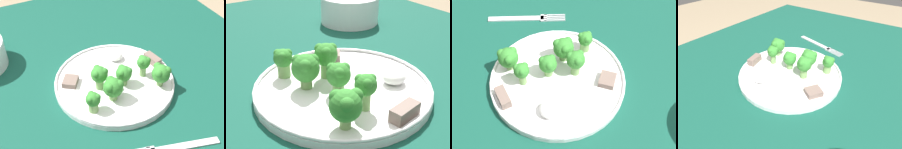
# 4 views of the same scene
# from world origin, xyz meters

# --- Properties ---
(table) EXTENTS (1.11, 1.10, 0.74)m
(table) POSITION_xyz_m (0.00, 0.00, 0.64)
(table) COLOR #114738
(table) RESTS_ON ground_plane
(dinner_plate) EXTENTS (0.29, 0.29, 0.02)m
(dinner_plate) POSITION_xyz_m (0.04, -0.10, 0.74)
(dinner_plate) COLOR white
(dinner_plate) RESTS_ON table
(fork) EXTENTS (0.07, 0.20, 0.00)m
(fork) POSITION_xyz_m (-0.18, -0.12, 0.74)
(fork) COLOR silver
(fork) RESTS_ON table
(broccoli_floret_near_rim_left) EXTENTS (0.03, 0.03, 0.06)m
(broccoli_floret_near_rim_left) POSITION_xyz_m (0.03, -0.17, 0.78)
(broccoli_floret_near_rim_left) COLOR #709E56
(broccoli_floret_near_rim_left) RESTS_ON dinner_plate
(broccoli_floret_center_left) EXTENTS (0.04, 0.04, 0.05)m
(broccoli_floret_center_left) POSITION_xyz_m (0.02, -0.11, 0.78)
(broccoli_floret_center_left) COLOR #709E56
(broccoli_floret_center_left) RESTS_ON dinner_plate
(broccoli_floret_back_left) EXTENTS (0.04, 0.04, 0.06)m
(broccoli_floret_back_left) POSITION_xyz_m (0.04, -0.06, 0.79)
(broccoli_floret_back_left) COLOR #709E56
(broccoli_floret_back_left) RESTS_ON dinner_plate
(broccoli_floret_front_left) EXTENTS (0.03, 0.03, 0.05)m
(broccoli_floret_front_left) POSITION_xyz_m (-0.02, -0.01, 0.78)
(broccoli_floret_front_left) COLOR #709E56
(broccoli_floret_front_left) RESTS_ON dinner_plate
(broccoli_floret_center_back) EXTENTS (0.05, 0.04, 0.06)m
(broccoli_floret_center_back) POSITION_xyz_m (-0.02, -0.19, 0.78)
(broccoli_floret_center_back) COLOR #709E56
(broccoli_floret_center_back) RESTS_ON dinner_plate
(broccoli_floret_mid_cluster) EXTENTS (0.05, 0.05, 0.06)m
(broccoli_floret_mid_cluster) POSITION_xyz_m (-0.01, -0.07, 0.78)
(broccoli_floret_mid_cluster) COLOR #709E56
(broccoli_floret_mid_cluster) RESTS_ON dinner_plate
(meat_slice_front_slice) EXTENTS (0.05, 0.03, 0.02)m
(meat_slice_front_slice) POSITION_xyz_m (0.06, -0.22, 0.76)
(meat_slice_front_slice) COLOR #756056
(meat_slice_front_slice) RESTS_ON dinner_plate
(meat_slice_middle_slice) EXTENTS (0.05, 0.05, 0.01)m
(meat_slice_middle_slice) POSITION_xyz_m (0.08, 0.00, 0.75)
(meat_slice_middle_slice) COLOR #756056
(meat_slice_middle_slice) RESTS_ON dinner_plate
(sauce_dollop) EXTENTS (0.04, 0.04, 0.02)m
(sauce_dollop) POSITION_xyz_m (0.12, -0.14, 0.76)
(sauce_dollop) COLOR white
(sauce_dollop) RESTS_ON dinner_plate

